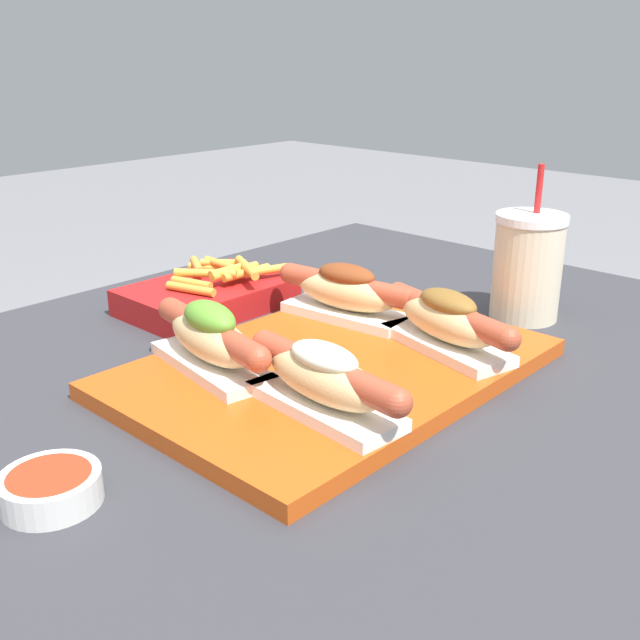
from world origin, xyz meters
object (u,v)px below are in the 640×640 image
(hot_dog_0, at_px, (324,379))
(sauce_bowl, at_px, (51,487))
(hot_dog_2, at_px, (211,338))
(fries_basket, at_px, (209,294))
(serving_tray, at_px, (334,368))
(hot_dog_3, at_px, (346,292))
(drink_cup, at_px, (527,266))
(hot_dog_1, at_px, (447,321))

(hot_dog_0, xyz_separation_m, sauce_bowl, (-0.23, 0.07, -0.04))
(hot_dog_2, distance_m, fries_basket, 0.24)
(serving_tray, relative_size, hot_dog_0, 2.20)
(serving_tray, bearing_deg, hot_dog_0, -142.47)
(serving_tray, distance_m, hot_dog_3, 0.14)
(hot_dog_3, distance_m, fries_basket, 0.20)
(serving_tray, distance_m, drink_cup, 0.31)
(drink_cup, distance_m, fries_basket, 0.41)
(fries_basket, bearing_deg, serving_tray, -100.17)
(hot_dog_0, bearing_deg, serving_tray, 37.53)
(serving_tray, relative_size, drink_cup, 2.26)
(hot_dog_0, bearing_deg, hot_dog_2, 93.27)
(sauce_bowl, distance_m, fries_basket, 0.46)
(hot_dog_1, height_order, fries_basket, hot_dog_1)
(hot_dog_0, height_order, hot_dog_1, hot_dog_1)
(serving_tray, bearing_deg, hot_dog_2, 143.77)
(hot_dog_0, distance_m, hot_dog_2, 0.15)
(hot_dog_0, height_order, fries_basket, hot_dog_0)
(hot_dog_1, xyz_separation_m, drink_cup, (0.20, 0.01, 0.02))
(serving_tray, relative_size, hot_dog_3, 2.21)
(hot_dog_1, bearing_deg, hot_dog_2, 145.08)
(hot_dog_1, height_order, sauce_bowl, hot_dog_1)
(sauce_bowl, distance_m, drink_cup, 0.63)
(serving_tray, xyz_separation_m, hot_dog_2, (-0.10, 0.08, 0.04))
(hot_dog_1, bearing_deg, hot_dog_3, 89.07)
(hot_dog_3, bearing_deg, serving_tray, -144.70)
(hot_dog_0, distance_m, fries_basket, 0.37)
(hot_dog_2, bearing_deg, hot_dog_0, -86.73)
(drink_cup, bearing_deg, serving_tray, 169.13)
(sauce_bowl, height_order, drink_cup, drink_cup)
(hot_dog_3, height_order, drink_cup, drink_cup)
(hot_dog_3, bearing_deg, sauce_bowl, -170.14)
(hot_dog_0, distance_m, sauce_bowl, 0.24)
(serving_tray, distance_m, fries_basket, 0.27)
(hot_dog_0, xyz_separation_m, hot_dog_3, (0.20, 0.15, 0.00))
(sauce_bowl, bearing_deg, serving_tray, -0.22)
(fries_basket, bearing_deg, hot_dog_2, -128.34)
(drink_cup, bearing_deg, hot_dog_3, 145.37)
(fries_basket, bearing_deg, sauce_bowl, -144.47)
(hot_dog_0, height_order, hot_dog_2, hot_dog_2)
(hot_dog_3, bearing_deg, drink_cup, -34.63)
(hot_dog_0, xyz_separation_m, drink_cup, (0.40, 0.01, 0.02))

